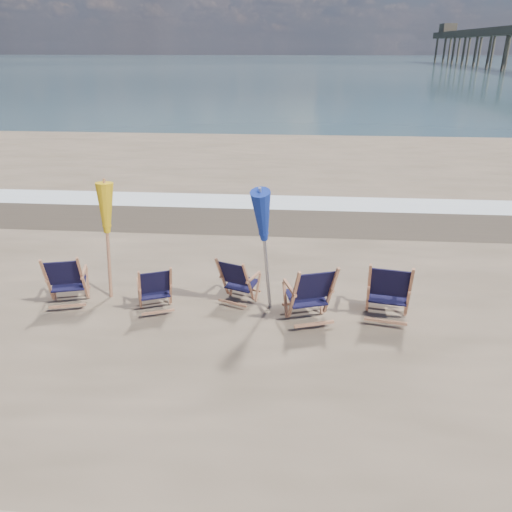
% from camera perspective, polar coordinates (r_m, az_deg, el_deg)
% --- Properties ---
extents(ocean, '(400.00, 400.00, 0.00)m').
position_cam_1_polar(ocean, '(133.45, 4.76, 21.07)').
color(ocean, '#314952').
rests_on(ocean, ground).
extents(surf_foam, '(200.00, 1.40, 0.01)m').
position_cam_1_polar(surf_foam, '(14.30, 2.02, 6.18)').
color(surf_foam, silver).
rests_on(surf_foam, ground).
extents(wet_sand_strip, '(200.00, 2.60, 0.00)m').
position_cam_1_polar(wet_sand_strip, '(12.87, 1.69, 4.27)').
color(wet_sand_strip, '#42362A').
rests_on(wet_sand_strip, ground).
extents(beach_chair_0, '(0.81, 0.86, 1.00)m').
position_cam_1_polar(beach_chair_0, '(8.83, -19.19, -2.62)').
color(beach_chair_0, black).
rests_on(beach_chair_0, ground).
extents(beach_chair_1, '(0.77, 0.81, 0.89)m').
position_cam_1_polar(beach_chair_1, '(8.32, -9.70, -3.61)').
color(beach_chair_1, black).
rests_on(beach_chair_1, ground).
extents(beach_chair_2, '(0.77, 0.81, 0.90)m').
position_cam_1_polar(beach_chair_2, '(8.31, -0.87, -3.27)').
color(beach_chair_2, black).
rests_on(beach_chair_2, ground).
extents(beach_chair_3, '(0.91, 0.96, 1.09)m').
position_cam_1_polar(beach_chair_3, '(7.90, 8.56, -4.26)').
color(beach_chair_3, black).
rests_on(beach_chair_3, ground).
extents(beach_chair_4, '(0.83, 0.91, 1.10)m').
position_cam_1_polar(beach_chair_4, '(8.10, 17.09, -4.30)').
color(beach_chair_4, black).
rests_on(beach_chair_4, ground).
extents(umbrella_yellow, '(0.30, 0.30, 2.02)m').
position_cam_1_polar(umbrella_yellow, '(8.74, -16.96, 4.50)').
color(umbrella_yellow, '#B0714F').
rests_on(umbrella_yellow, ground).
extents(umbrella_blue, '(0.30, 0.30, 2.30)m').
position_cam_1_polar(umbrella_blue, '(7.58, 1.19, 4.83)').
color(umbrella_blue, '#A5A5AD').
rests_on(umbrella_blue, ground).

